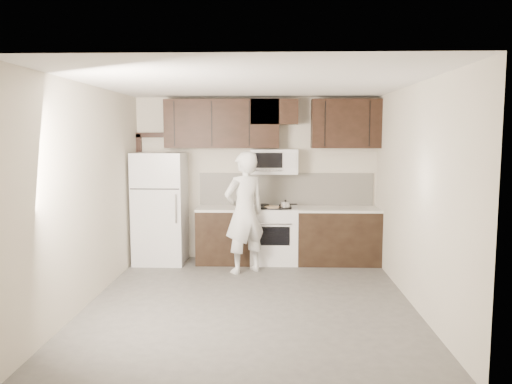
# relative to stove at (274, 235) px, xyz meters

# --- Properties ---
(floor) EXTENTS (4.50, 4.50, 0.00)m
(floor) POSITION_rel_stove_xyz_m (-0.30, -1.94, -0.46)
(floor) COLOR #504D4B
(floor) RESTS_ON ground
(back_wall) EXTENTS (4.00, 0.00, 4.00)m
(back_wall) POSITION_rel_stove_xyz_m (-0.30, 0.31, 0.89)
(back_wall) COLOR beige
(back_wall) RESTS_ON ground
(ceiling) EXTENTS (4.50, 4.50, 0.00)m
(ceiling) POSITION_rel_stove_xyz_m (-0.30, -1.94, 2.24)
(ceiling) COLOR white
(ceiling) RESTS_ON back_wall
(counter_run) EXTENTS (2.95, 0.64, 0.91)m
(counter_run) POSITION_rel_stove_xyz_m (0.30, 0.00, -0.00)
(counter_run) COLOR black
(counter_run) RESTS_ON floor
(stove) EXTENTS (0.76, 0.66, 0.94)m
(stove) POSITION_rel_stove_xyz_m (0.00, 0.00, 0.00)
(stove) COLOR silver
(stove) RESTS_ON floor
(backsplash) EXTENTS (2.90, 0.02, 0.54)m
(backsplash) POSITION_rel_stove_xyz_m (0.20, 0.30, 0.72)
(backsplash) COLOR silver
(backsplash) RESTS_ON counter_run
(upper_cabinets) EXTENTS (3.48, 0.35, 0.78)m
(upper_cabinets) POSITION_rel_stove_xyz_m (-0.09, 0.14, 1.82)
(upper_cabinets) COLOR black
(upper_cabinets) RESTS_ON back_wall
(microwave) EXTENTS (0.76, 0.42, 0.40)m
(microwave) POSITION_rel_stove_xyz_m (-0.00, 0.12, 1.19)
(microwave) COLOR silver
(microwave) RESTS_ON upper_cabinets
(refrigerator) EXTENTS (0.80, 0.76, 1.80)m
(refrigerator) POSITION_rel_stove_xyz_m (-1.85, -0.05, 0.44)
(refrigerator) COLOR silver
(refrigerator) RESTS_ON floor
(door_trim) EXTENTS (0.50, 0.08, 2.12)m
(door_trim) POSITION_rel_stove_xyz_m (-2.22, 0.27, 0.79)
(door_trim) COLOR black
(door_trim) RESTS_ON floor
(saucepan) EXTENTS (0.27, 0.15, 0.15)m
(saucepan) POSITION_rel_stove_xyz_m (0.18, -0.15, 0.51)
(saucepan) COLOR silver
(saucepan) RESTS_ON stove
(baking_tray) EXTENTS (0.40, 0.33, 0.02)m
(baking_tray) POSITION_rel_stove_xyz_m (-0.03, -0.13, 0.46)
(baking_tray) COLOR black
(baking_tray) RESTS_ON counter_run
(pizza) EXTENTS (0.28, 0.28, 0.02)m
(pizza) POSITION_rel_stove_xyz_m (-0.03, -0.13, 0.48)
(pizza) COLOR beige
(pizza) RESTS_ON baking_tray
(person) EXTENTS (0.80, 0.74, 1.84)m
(person) POSITION_rel_stove_xyz_m (-0.45, -0.60, 0.46)
(person) COLOR silver
(person) RESTS_ON floor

